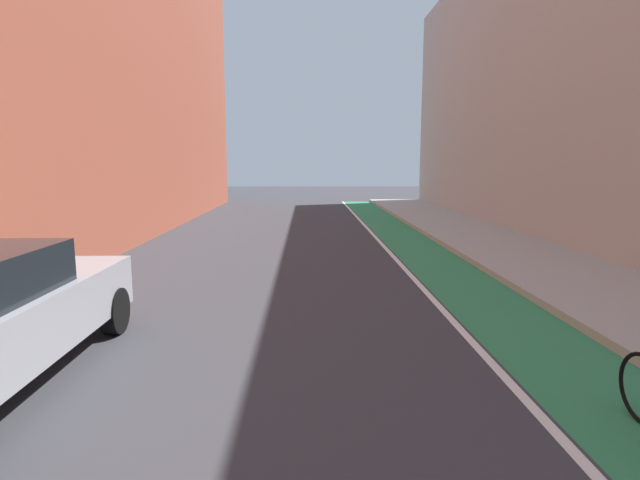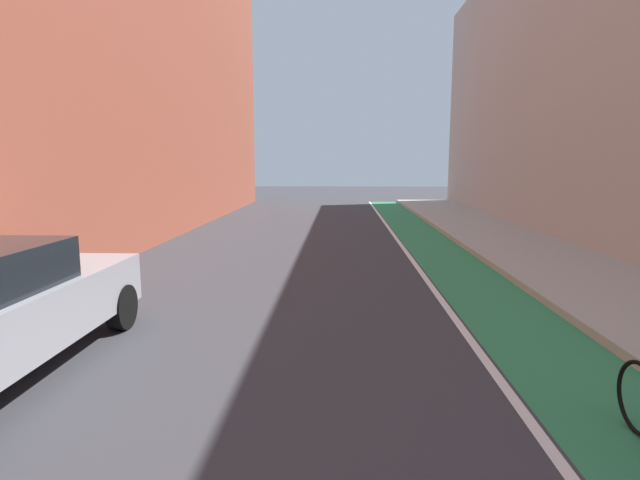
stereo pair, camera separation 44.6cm
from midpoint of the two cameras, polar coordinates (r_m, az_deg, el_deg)
name	(u,v)px [view 2 (the right image)]	position (r m, az deg, el deg)	size (l,w,h in m)	color
ground_plane	(303,277)	(10.86, -0.81, -4.16)	(84.66, 84.66, 0.00)	#38383D
bike_lane_paint	(448,260)	(13.13, 15.22, -2.21)	(1.60, 38.48, 0.00)	#2D8451
lane_divider_stripe	(412,260)	(12.95, 11.33, -2.21)	(0.12, 38.48, 0.00)	white
sidewalk_right	(544,258)	(13.84, 24.85, -1.88)	(3.14, 38.48, 0.14)	#A8A59E
building_facade_right	(632,47)	(16.93, 32.51, 17.90)	(2.40, 34.48, 11.01)	#B2ADA3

